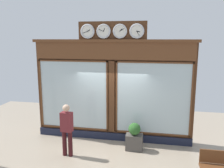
% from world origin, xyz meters
% --- Properties ---
extents(shop_facade, '(5.80, 0.42, 4.27)m').
position_xyz_m(shop_facade, '(0.00, -0.12, 1.88)').
color(shop_facade, '#4C2B16').
rests_on(shop_facade, ground_plane).
extents(pedestrian, '(0.38, 0.25, 1.69)m').
position_xyz_m(pedestrian, '(1.16, 1.46, 0.93)').
color(pedestrian, '#3A1316').
rests_on(pedestrian, ground_plane).
extents(planter_box, '(0.56, 0.36, 0.53)m').
position_xyz_m(planter_box, '(-0.89, 0.65, 0.27)').
color(planter_box, '#4C4742').
rests_on(planter_box, ground_plane).
extents(planter_shrub, '(0.41, 0.41, 0.41)m').
position_xyz_m(planter_shrub, '(-0.89, 0.65, 0.74)').
color(planter_shrub, '#285623').
rests_on(planter_shrub, planter_box).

